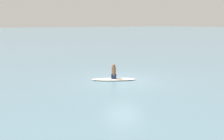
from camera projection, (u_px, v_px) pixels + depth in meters
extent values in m
plane|color=slate|center=(123.00, 80.00, 14.28)|extent=(400.00, 400.00, 0.00)
ellipsoid|color=silver|center=(114.00, 79.00, 14.30)|extent=(1.92, 2.78, 0.11)
cube|color=navy|center=(114.00, 76.00, 14.26)|extent=(0.38, 0.40, 0.30)
cylinder|color=brown|center=(114.00, 70.00, 14.18)|extent=(0.37, 0.37, 0.49)
sphere|color=brown|center=(114.00, 65.00, 14.11)|extent=(0.20, 0.20, 0.20)
cylinder|color=brown|center=(114.00, 72.00, 14.03)|extent=(0.11, 0.11, 0.54)
cylinder|color=brown|center=(114.00, 71.00, 14.36)|extent=(0.11, 0.11, 0.54)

